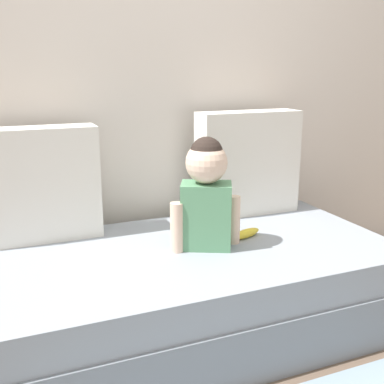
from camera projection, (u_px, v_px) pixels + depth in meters
ground_plane at (179, 330)px, 2.11m from camera, size 12.00×12.00×0.00m
back_wall at (134, 37)px, 2.31m from camera, size 5.12×0.10×2.56m
couch at (179, 292)px, 2.06m from camera, size 1.92×0.93×0.38m
throw_pillow_left at (37, 185)px, 2.08m from camera, size 0.54×0.16×0.50m
throw_pillow_right at (248, 163)px, 2.46m from camera, size 0.54×0.16×0.54m
toddler at (206, 191)px, 1.98m from camera, size 0.32×0.22×0.48m
banana at (246, 234)px, 2.15m from camera, size 0.18×0.10×0.04m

